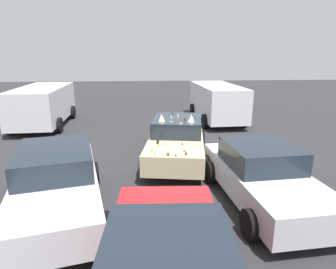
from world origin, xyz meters
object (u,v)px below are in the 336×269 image
object	(u,v)px
art_car_decorated	(177,139)
parked_van_far_right	(217,101)
parked_sedan_far_left	(262,176)
parked_van_behind_right	(43,104)
parked_sedan_row_back_center	(57,182)

from	to	relation	value
art_car_decorated	parked_van_far_right	distance (m)	6.35
parked_sedan_far_left	art_car_decorated	bearing A→B (deg)	-156.18
art_car_decorated	parked_van_behind_right	bearing A→B (deg)	-121.91
art_car_decorated	parked_sedan_far_left	xyz separation A→B (m)	(-3.23, -1.76, -0.01)
art_car_decorated	parked_van_behind_right	distance (m)	8.23
parked_van_far_right	parked_sedan_row_back_center	xyz separation A→B (m)	(-9.06, 5.84, -0.37)
parked_sedan_far_left	parked_van_far_right	bearing A→B (deg)	168.97
art_car_decorated	parked_sedan_row_back_center	size ratio (longest dim) A/B	1.02
parked_van_behind_right	parked_sedan_far_left	world-z (taller)	parked_van_behind_right
parked_sedan_row_back_center	parked_sedan_far_left	size ratio (longest dim) A/B	1.08
parked_sedan_row_back_center	parked_van_far_right	bearing A→B (deg)	133.69
art_car_decorated	parked_sedan_far_left	size ratio (longest dim) A/B	1.10
parked_van_behind_right	parked_sedan_far_left	size ratio (longest dim) A/B	1.21
parked_van_far_right	parked_sedan_far_left	xyz separation A→B (m)	(-8.95, 0.98, -0.40)
parked_van_behind_right	parked_van_far_right	xyz separation A→B (m)	(0.36, -8.97, -0.00)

